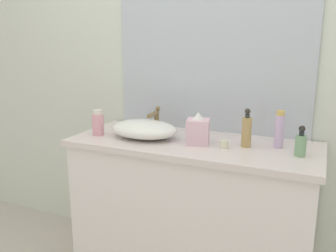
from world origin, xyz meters
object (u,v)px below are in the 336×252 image
(lotion_bottle, at_px, (98,123))
(perfume_bottle, at_px, (279,130))
(sink_basin, at_px, (144,129))
(tissue_box, at_px, (198,130))
(soap_dispenser, at_px, (247,130))
(candle_jar, at_px, (224,144))
(spray_can, at_px, (301,144))

(lotion_bottle, height_order, perfume_bottle, perfume_bottle)
(sink_basin, height_order, tissue_box, tissue_box)
(sink_basin, relative_size, soap_dispenser, 1.94)
(sink_basin, relative_size, candle_jar, 8.98)
(sink_basin, height_order, spray_can, spray_can)
(tissue_box, bearing_deg, candle_jar, -8.06)
(tissue_box, distance_m, candle_jar, 0.17)
(perfume_bottle, height_order, candle_jar, perfume_bottle)
(sink_basin, relative_size, tissue_box, 2.28)
(soap_dispenser, distance_m, perfume_bottle, 0.17)
(soap_dispenser, distance_m, tissue_box, 0.26)
(spray_can, height_order, candle_jar, spray_can)
(soap_dispenser, height_order, spray_can, soap_dispenser)
(lotion_bottle, relative_size, candle_jar, 3.40)
(soap_dispenser, bearing_deg, lotion_bottle, -172.30)
(perfume_bottle, xyz_separation_m, candle_jar, (-0.26, -0.12, -0.08))
(lotion_bottle, bearing_deg, sink_basin, 10.94)
(sink_basin, xyz_separation_m, spray_can, (0.85, 0.01, 0.01))
(perfume_bottle, bearing_deg, soap_dispenser, -161.67)
(perfume_bottle, height_order, tissue_box, perfume_bottle)
(tissue_box, xyz_separation_m, candle_jar, (0.15, -0.02, -0.06))
(soap_dispenser, relative_size, tissue_box, 1.17)
(lotion_bottle, distance_m, tissue_box, 0.61)
(lotion_bottle, xyz_separation_m, spray_can, (1.13, 0.07, -0.01))
(candle_jar, bearing_deg, soap_dispenser, 35.33)
(tissue_box, bearing_deg, spray_can, -0.07)
(spray_can, distance_m, candle_jar, 0.38)
(sink_basin, relative_size, perfume_bottle, 2.01)
(soap_dispenser, height_order, lotion_bottle, soap_dispenser)
(perfume_bottle, bearing_deg, sink_basin, -171.16)
(perfume_bottle, bearing_deg, candle_jar, -154.51)
(soap_dispenser, xyz_separation_m, perfume_bottle, (0.16, 0.05, 0.01))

